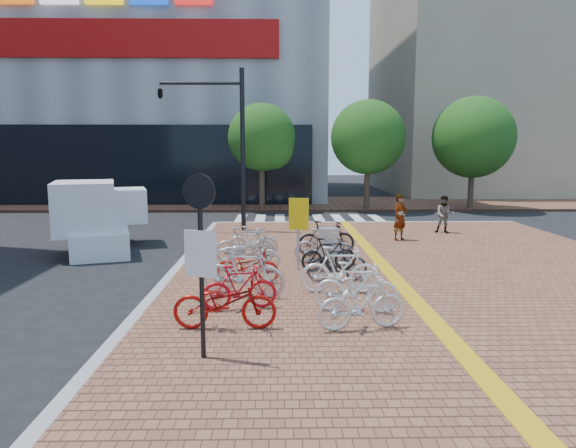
{
  "coord_description": "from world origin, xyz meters",
  "views": [
    {
      "loc": [
        -1.06,
        -11.74,
        3.5
      ],
      "look_at": [
        -0.78,
        3.41,
        1.3
      ],
      "focal_mm": 32.0,
      "sensor_mm": 36.0,
      "label": 1
    }
  ],
  "objects_px": {
    "bike_2": "(243,272)",
    "bike_12": "(323,246)",
    "bike_6": "(253,241)",
    "yellow_sign": "(298,221)",
    "bike_3": "(248,266)",
    "bike_4": "(247,254)",
    "notice_sign": "(200,244)",
    "box_truck": "(100,218)",
    "bike_8": "(356,287)",
    "bike_9": "(340,270)",
    "pedestrian_a": "(400,217)",
    "bike_1": "(240,287)",
    "utility_box": "(329,246)",
    "pedestrian_b": "(445,214)",
    "bike_10": "(337,263)",
    "bike_13": "(326,238)",
    "bike_11": "(329,254)",
    "bike_7": "(362,303)",
    "bike_0": "(225,302)",
    "traffic_light_pole": "(205,120)",
    "bike_5": "(245,245)"
  },
  "relations": [
    {
      "from": "bike_11",
      "to": "bike_13",
      "type": "distance_m",
      "value": 2.15
    },
    {
      "from": "bike_12",
      "to": "utility_box",
      "type": "xyz_separation_m",
      "value": [
        0.14,
        -0.14,
        0.03
      ]
    },
    {
      "from": "pedestrian_a",
      "to": "yellow_sign",
      "type": "bearing_deg",
      "value": -164.75
    },
    {
      "from": "bike_12",
      "to": "utility_box",
      "type": "height_order",
      "value": "utility_box"
    },
    {
      "from": "bike_4",
      "to": "bike_13",
      "type": "height_order",
      "value": "bike_13"
    },
    {
      "from": "bike_1",
      "to": "pedestrian_a",
      "type": "bearing_deg",
      "value": -44.04
    },
    {
      "from": "bike_3",
      "to": "bike_4",
      "type": "bearing_deg",
      "value": 12.42
    },
    {
      "from": "bike_3",
      "to": "pedestrian_b",
      "type": "height_order",
      "value": "pedestrian_b"
    },
    {
      "from": "bike_10",
      "to": "yellow_sign",
      "type": "height_order",
      "value": "yellow_sign"
    },
    {
      "from": "bike_3",
      "to": "bike_5",
      "type": "xyz_separation_m",
      "value": [
        -0.21,
        2.25,
        0.11
      ]
    },
    {
      "from": "bike_7",
      "to": "yellow_sign",
      "type": "relative_size",
      "value": 0.84
    },
    {
      "from": "bike_13",
      "to": "utility_box",
      "type": "xyz_separation_m",
      "value": [
        -0.06,
        -1.39,
        -0.01
      ]
    },
    {
      "from": "bike_6",
      "to": "yellow_sign",
      "type": "bearing_deg",
      "value": -141.8
    },
    {
      "from": "bike_10",
      "to": "utility_box",
      "type": "height_order",
      "value": "utility_box"
    },
    {
      "from": "bike_11",
      "to": "bike_12",
      "type": "relative_size",
      "value": 0.9
    },
    {
      "from": "bike_0",
      "to": "bike_10",
      "type": "height_order",
      "value": "bike_0"
    },
    {
      "from": "bike_8",
      "to": "bike_9",
      "type": "distance_m",
      "value": 1.45
    },
    {
      "from": "bike_0",
      "to": "box_truck",
      "type": "height_order",
      "value": "box_truck"
    },
    {
      "from": "pedestrian_b",
      "to": "yellow_sign",
      "type": "xyz_separation_m",
      "value": [
        -6.19,
        -6.45,
        0.65
      ]
    },
    {
      "from": "bike_8",
      "to": "bike_10",
      "type": "relative_size",
      "value": 1.11
    },
    {
      "from": "bike_1",
      "to": "bike_8",
      "type": "height_order",
      "value": "bike_8"
    },
    {
      "from": "bike_3",
      "to": "bike_12",
      "type": "height_order",
      "value": "bike_12"
    },
    {
      "from": "bike_13",
      "to": "bike_1",
      "type": "bearing_deg",
      "value": 148.19
    },
    {
      "from": "bike_3",
      "to": "utility_box",
      "type": "relative_size",
      "value": 1.47
    },
    {
      "from": "bike_7",
      "to": "notice_sign",
      "type": "height_order",
      "value": "notice_sign"
    },
    {
      "from": "pedestrian_a",
      "to": "bike_12",
      "type": "bearing_deg",
      "value": -163.89
    },
    {
      "from": "bike_8",
      "to": "traffic_light_pole",
      "type": "height_order",
      "value": "traffic_light_pole"
    },
    {
      "from": "bike_13",
      "to": "utility_box",
      "type": "height_order",
      "value": "bike_13"
    },
    {
      "from": "bike_11",
      "to": "utility_box",
      "type": "xyz_separation_m",
      "value": [
        0.07,
        0.76,
        0.08
      ]
    },
    {
      "from": "bike_11",
      "to": "bike_13",
      "type": "bearing_deg",
      "value": -13.75
    },
    {
      "from": "bike_5",
      "to": "notice_sign",
      "type": "xyz_separation_m",
      "value": [
        -0.23,
        -7.08,
        1.35
      ]
    },
    {
      "from": "bike_1",
      "to": "yellow_sign",
      "type": "xyz_separation_m",
      "value": [
        1.37,
        3.5,
        0.93
      ]
    },
    {
      "from": "bike_12",
      "to": "pedestrian_b",
      "type": "bearing_deg",
      "value": -32.59
    },
    {
      "from": "bike_9",
      "to": "utility_box",
      "type": "bearing_deg",
      "value": 2.92
    },
    {
      "from": "bike_7",
      "to": "pedestrian_b",
      "type": "distance_m",
      "value": 12.39
    },
    {
      "from": "pedestrian_b",
      "to": "box_truck",
      "type": "bearing_deg",
      "value": -152.13
    },
    {
      "from": "bike_2",
      "to": "pedestrian_a",
      "type": "height_order",
      "value": "pedestrian_a"
    },
    {
      "from": "bike_7",
      "to": "utility_box",
      "type": "relative_size",
      "value": 1.55
    },
    {
      "from": "bike_1",
      "to": "pedestrian_a",
      "type": "relative_size",
      "value": 0.92
    },
    {
      "from": "bike_4",
      "to": "pedestrian_b",
      "type": "bearing_deg",
      "value": -42.96
    },
    {
      "from": "bike_0",
      "to": "bike_11",
      "type": "xyz_separation_m",
      "value": [
        2.4,
        4.61,
        -0.04
      ]
    },
    {
      "from": "bike_7",
      "to": "bike_11",
      "type": "distance_m",
      "value": 4.72
    },
    {
      "from": "bike_3",
      "to": "box_truck",
      "type": "relative_size",
      "value": 0.35
    },
    {
      "from": "bike_1",
      "to": "bike_11",
      "type": "bearing_deg",
      "value": -44.11
    },
    {
      "from": "notice_sign",
      "to": "pedestrian_b",
      "type": "bearing_deg",
      "value": 57.56
    },
    {
      "from": "bike_2",
      "to": "bike_12",
      "type": "xyz_separation_m",
      "value": [
        2.14,
        3.39,
        -0.06
      ]
    },
    {
      "from": "bike_0",
      "to": "utility_box",
      "type": "xyz_separation_m",
      "value": [
        2.47,
        5.37,
        0.04
      ]
    },
    {
      "from": "traffic_light_pole",
      "to": "utility_box",
      "type": "bearing_deg",
      "value": -56.12
    },
    {
      "from": "yellow_sign",
      "to": "notice_sign",
      "type": "xyz_separation_m",
      "value": [
        -1.77,
        -6.07,
        0.48
      ]
    },
    {
      "from": "bike_8",
      "to": "bike_9",
      "type": "relative_size",
      "value": 0.95
    }
  ]
}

